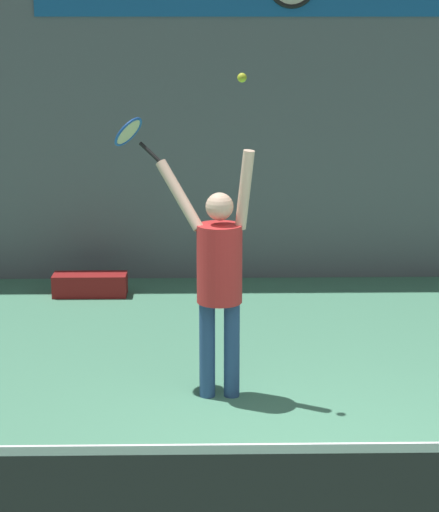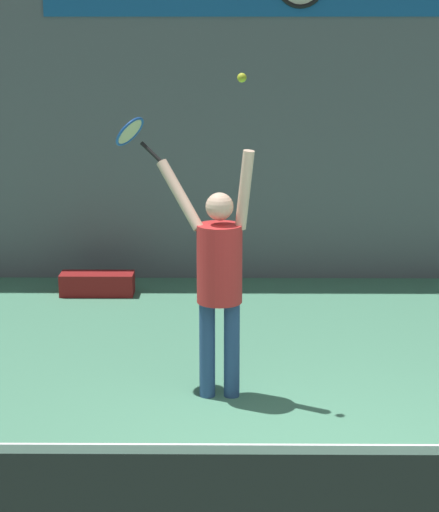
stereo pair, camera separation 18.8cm
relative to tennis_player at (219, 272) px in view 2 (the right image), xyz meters
The scene contains 6 objects.
ground_plane 2.10m from the tennis_player, 66.68° to the right, with size 18.00×18.00×0.00m, color #4C8C6B.
back_wall 4.03m from the tennis_player, 79.06° to the left, with size 18.00×0.10×5.00m.
tennis_player is the anchor object (origin of this frame).
tennis_racket 1.33m from the tennis_player, 152.27° to the left, with size 0.44×0.36×0.37m.
tennis_ball 1.55m from the tennis_player, 15.91° to the right, with size 0.07×0.07×0.07m.
equipment_bag 3.39m from the tennis_player, 115.62° to the left, with size 0.83×0.30×0.25m.
Camera 2 is at (-0.66, -5.52, 3.01)m, focal length 65.00 mm.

